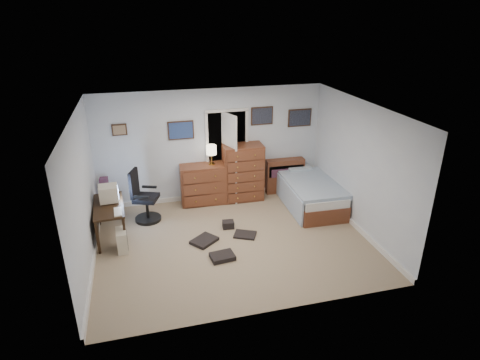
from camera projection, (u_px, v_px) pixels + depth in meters
name	position (u px, v px, depth m)	size (l,w,h in m)	color
floor	(233.00, 241.00, 7.55)	(5.00, 4.00, 0.02)	tan
computer_desk	(105.00, 213.00, 7.48)	(0.60, 1.19, 0.67)	black
crt_monitor	(109.00, 194.00, 7.52)	(0.36, 0.34, 0.32)	beige
keyboard	(118.00, 212.00, 7.17)	(0.13, 0.36, 0.02)	beige
pc_tower	(122.00, 240.00, 7.18)	(0.20, 0.38, 0.40)	beige
office_chair	(144.00, 201.00, 8.13)	(0.68, 0.68, 1.10)	black
media_stack	(106.00, 196.00, 8.41)	(0.16, 0.16, 0.82)	maroon
low_dresser	(203.00, 184.00, 8.89)	(1.00, 0.50, 0.89)	brown
table_lamp	(211.00, 150.00, 8.64)	(0.23, 0.23, 0.44)	gold
doorway	(224.00, 151.00, 9.25)	(0.96, 1.12, 2.05)	black
tall_dresser	(243.00, 172.00, 9.00)	(0.88, 0.51, 1.29)	brown
headboard_bookcase	(285.00, 175.00, 9.43)	(0.91, 0.26, 0.81)	brown
bed	(309.00, 192.00, 8.82)	(1.11, 1.99, 0.64)	brown
wall_posters	(236.00, 122.00, 8.75)	(4.38, 0.04, 0.60)	#331E11
floor_clutter	(222.00, 241.00, 7.46)	(1.34, 1.31, 0.14)	black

